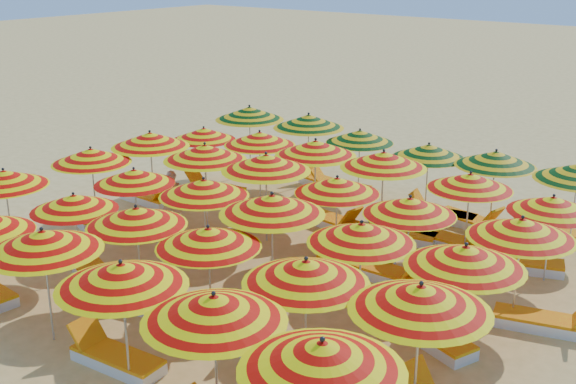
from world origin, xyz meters
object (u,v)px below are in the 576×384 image
object	(u,v)px
umbrella_24	(204,134)
umbrella_29	(553,205)
lounger_6	(234,330)
lounger_24	(546,235)
umbrella_27	(384,160)
beachgoer_a	(173,200)
umbrella_6	(4,178)
umbrella_28	(470,181)
umbrella_18	(150,140)
lounger_16	(331,221)
lounger_12	(354,259)
lounger_18	(449,241)
lounger_4	(97,278)
lounger_5	(154,305)
lounger_11	(148,198)
umbrella_10	(306,272)
umbrella_20	(266,163)
umbrella_14	(204,188)
umbrella_33	(429,151)
umbrella_13	(134,177)
lounger_21	(340,188)
umbrella_11	(421,298)
lounger_22	(441,215)
lounger_23	(469,221)
lounger_17	(399,234)
umbrella_12	(91,156)
lounger_13	(386,273)
umbrella_5	(322,356)
umbrella_26	(316,148)
umbrella_3	(121,275)
lounger_15	(215,189)
umbrella_21	(337,186)
umbrella_17	(465,257)
umbrella_34	(496,159)
lounger_19	(521,263)
lounger_1	(116,358)
umbrella_8	(136,217)
umbrella_4	(214,308)
umbrella_15	(272,204)
lounger_9	(83,216)
umbrella_7	(74,203)
umbrella_2	(43,241)
umbrella_9	(208,237)
umbrella_19	(205,152)
lounger_14	(543,322)
umbrella_31	(309,121)
umbrella_23	(522,228)

from	to	relation	value
umbrella_24	umbrella_29	distance (m)	10.02
lounger_6	lounger_24	bearing A→B (deg)	85.91
umbrella_27	beachgoer_a	size ratio (longest dim) A/B	1.46
umbrella_6	umbrella_28	distance (m)	10.49
umbrella_18	lounger_16	world-z (taller)	umbrella_18
lounger_6	lounger_12	size ratio (longest dim) A/B	1.00
lounger_18	lounger_4	bearing A→B (deg)	-124.81
lounger_5	lounger_11	bearing A→B (deg)	-53.51
umbrella_6	umbrella_10	xyz separation A→B (m)	(8.47, 0.01, 0.08)
umbrella_24	lounger_12	world-z (taller)	umbrella_24
umbrella_20	umbrella_24	bearing A→B (deg)	153.62
umbrella_14	lounger_24	size ratio (longest dim) A/B	1.28
umbrella_14	umbrella_33	bearing A→B (deg)	68.45
umbrella_13	lounger_21	size ratio (longest dim) A/B	1.11
umbrella_11	lounger_22	size ratio (longest dim) A/B	1.45
lounger_23	lounger_24	xyz separation A→B (m)	(1.88, 0.22, 0.00)
umbrella_24	lounger_17	size ratio (longest dim) A/B	1.33
umbrella_27	lounger_21	distance (m)	3.84
umbrella_18	umbrella_28	distance (m)	8.38
umbrella_12	lounger_13	world-z (taller)	umbrella_12
umbrella_5	umbrella_26	xyz separation A→B (m)	(-5.90, 8.04, -0.03)
umbrella_3	lounger_15	bearing A→B (deg)	125.20
umbrella_11	umbrella_21	xyz separation A→B (m)	(-4.21, 4.08, -0.18)
umbrella_17	lounger_4	xyz separation A→B (m)	(-7.25, -2.00, -1.74)
umbrella_3	umbrella_34	distance (m)	10.29
lounger_19	lounger_16	bearing A→B (deg)	-15.54
lounger_18	lounger_12	bearing A→B (deg)	-115.15
lounger_12	lounger_16	bearing A→B (deg)	-63.20
umbrella_27	lounger_1	world-z (taller)	umbrella_27
umbrella_28	umbrella_17	bearing A→B (deg)	-66.68
umbrella_8	lounger_4	size ratio (longest dim) A/B	1.43
umbrella_4	umbrella_21	distance (m)	6.45
umbrella_26	lounger_24	distance (m)	6.02
umbrella_15	lounger_22	world-z (taller)	umbrella_15
umbrella_34	lounger_15	distance (m)	7.91
umbrella_14	umbrella_27	size ratio (longest dim) A/B	1.05
umbrella_10	lounger_9	bearing A→B (deg)	165.62
umbrella_29	umbrella_24	bearing A→B (deg)	179.84
umbrella_7	lounger_15	bearing A→B (deg)	104.94
lounger_5	lounger_19	bearing A→B (deg)	-140.87
umbrella_2	beachgoer_a	world-z (taller)	umbrella_2
umbrella_5	lounger_9	world-z (taller)	umbrella_5
lounger_24	lounger_17	bearing A→B (deg)	12.66
umbrella_9	umbrella_19	size ratio (longest dim) A/B	0.98
umbrella_5	umbrella_9	bearing A→B (deg)	151.17
lounger_11	lounger_14	bearing A→B (deg)	-0.38
umbrella_31	umbrella_13	bearing A→B (deg)	-92.85
umbrella_23	umbrella_31	bearing A→B (deg)	151.53
umbrella_11	lounger_18	world-z (taller)	umbrella_11
umbrella_14	umbrella_29	xyz separation A→B (m)	(6.22, 3.88, -0.12)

